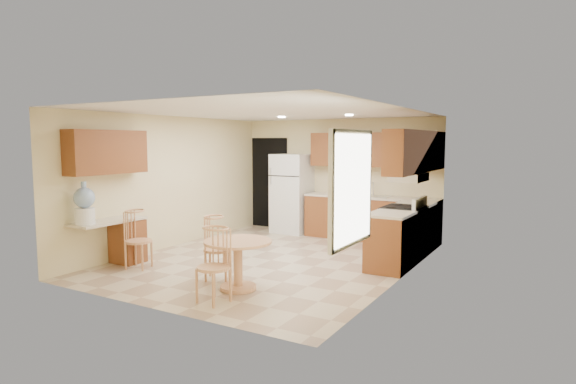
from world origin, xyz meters
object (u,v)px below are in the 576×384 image
Objects in this scene: chair_table_b at (209,259)px; refrigerator at (292,193)px; stove at (403,232)px; chair_desk at (134,234)px; water_crock at (84,205)px; chair_table_a at (213,242)px; dining_table at (238,257)px.

refrigerator is at bearing -65.03° from chair_table_b.
refrigerator is 3.15m from stove.
chair_desk is at bearing -11.16° from chair_table_b.
chair_desk is at bearing 49.70° from water_crock.
chair_table_b is 2.58m from water_crock.
stove is 3.30m from chair_table_a.
chair_table_b is at bearing -111.94° from stove.
refrigerator is at bearing 109.59° from dining_table.
chair_table_a is 2.10m from water_crock.
refrigerator is 4.64m from water_crock.
dining_table is 0.98× the size of chair_table_b.
stove is 3.74m from chair_table_b.
dining_table is at bearing 11.60° from water_crock.
stove is at bearing -22.99° from refrigerator.
refrigerator is 1.89× the size of chair_desk.
chair_desk is 0.86m from water_crock.
dining_table is 0.59m from chair_table_a.
dining_table is 1.00× the size of chair_desk.
water_crock is at bearing -57.00° from chair_desk.
chair_table_a reaches higher than chair_desk.
chair_table_a reaches higher than dining_table.
stove is at bearing 111.85° from chair_desk.
water_crock is (-2.48, -0.51, 0.62)m from dining_table.
refrigerator is at bearing 154.75° from chair_desk.
chair_table_b reaches higher than chair_table_a.
chair_table_b is at bearing -72.51° from refrigerator.
dining_table is 2.60m from water_crock.
stove is 1.18× the size of dining_table.
refrigerator is 1.85× the size of chair_table_b.
chair_desk is at bearing -111.18° from chair_table_a.
chair_table_a is at bearing -77.16° from refrigerator.
dining_table is 2.03m from chair_desk.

